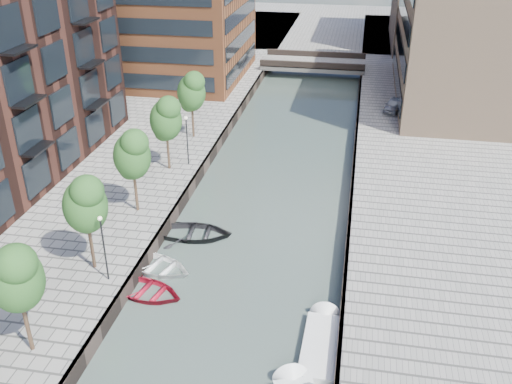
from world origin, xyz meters
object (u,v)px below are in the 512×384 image
(tree_5, at_px, (166,117))
(sloop_3, at_px, (157,269))
(tree_3, at_px, (85,203))
(tree_6, at_px, (191,90))
(sloop_2, at_px, (147,294))
(tree_2, at_px, (15,276))
(car, at_px, (394,105))
(bridge, at_px, (314,64))
(tree_4, at_px, (132,153))
(motorboat_2, at_px, (321,339))
(sloop_4, at_px, (195,237))

(tree_5, bearing_deg, sloop_3, -75.58)
(tree_3, height_order, tree_6, same)
(tree_5, relative_size, sloop_3, 1.28)
(tree_6, relative_size, sloop_2, 1.32)
(tree_2, bearing_deg, car, 64.81)
(tree_2, xyz_separation_m, sloop_3, (3.15, 8.75, -5.31))
(bridge, relative_size, sloop_2, 2.87)
(bridge, xyz_separation_m, car, (9.58, -15.57, 0.24))
(tree_3, relative_size, tree_4, 1.00)
(tree_4, bearing_deg, motorboat_2, -35.66)
(sloop_4, xyz_separation_m, car, (13.67, 25.57, 1.63))
(sloop_4, bearing_deg, sloop_3, 158.43)
(tree_2, height_order, sloop_4, tree_2)
(bridge, height_order, sloop_4, bridge)
(tree_3, relative_size, car, 1.62)
(tree_2, height_order, tree_4, same)
(bridge, height_order, tree_3, tree_3)
(sloop_3, height_order, car, car)
(tree_6, xyz_separation_m, sloop_2, (3.40, -21.74, -5.31))
(tree_4, bearing_deg, tree_2, -90.00)
(motorboat_2, bearing_deg, tree_4, 144.34)
(sloop_2, bearing_deg, motorboat_2, -88.90)
(bridge, height_order, sloop_3, bridge)
(tree_2, relative_size, sloop_3, 1.28)
(bridge, distance_m, sloop_4, 41.37)
(tree_5, xyz_separation_m, car, (18.08, 17.43, -3.68))
(tree_4, distance_m, tree_5, 7.00)
(sloop_2, height_order, car, car)
(tree_6, bearing_deg, tree_2, -90.00)
(tree_3, height_order, tree_4, same)
(tree_2, bearing_deg, sloop_2, 61.51)
(tree_2, xyz_separation_m, car, (18.08, 38.43, -3.68))
(sloop_2, height_order, sloop_3, sloop_3)
(tree_6, relative_size, sloop_3, 1.28)
(tree_6, height_order, sloop_2, tree_6)
(sloop_2, xyz_separation_m, motorboat_2, (10.26, -2.05, 0.10))
(sloop_2, bearing_deg, tree_4, 36.11)
(tree_5, relative_size, motorboat_2, 1.15)
(bridge, bearing_deg, motorboat_2, -84.09)
(tree_4, relative_size, car, 1.62)
(tree_4, relative_size, sloop_2, 1.32)
(sloop_4, xyz_separation_m, motorboat_2, (9.25, -8.65, 0.10))
(tree_6, bearing_deg, bridge, 71.90)
(bridge, relative_size, motorboat_2, 2.52)
(tree_4, xyz_separation_m, tree_6, (0.00, 14.00, 0.00))
(tree_3, relative_size, sloop_3, 1.28)
(tree_6, xyz_separation_m, car, (18.08, 10.43, -3.68))
(tree_4, height_order, car, tree_4)
(tree_6, xyz_separation_m, sloop_3, (3.15, -19.25, -5.31))
(sloop_3, height_order, sloop_4, sloop_4)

